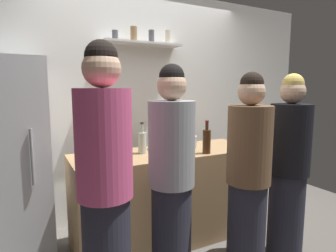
% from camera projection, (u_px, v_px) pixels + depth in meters
% --- Properties ---
extents(back_wall_assembly, '(4.80, 0.32, 2.60)m').
position_uv_depth(back_wall_assembly, '(142.00, 104.00, 3.32)').
color(back_wall_assembly, white).
rests_on(back_wall_assembly, ground).
extents(refrigerator, '(0.65, 0.62, 1.74)m').
position_uv_depth(refrigerator, '(9.00, 161.00, 2.40)').
color(refrigerator, silver).
rests_on(refrigerator, ground).
extents(counter, '(1.83, 0.65, 0.88)m').
position_uv_depth(counter, '(168.00, 195.00, 2.79)').
color(counter, '#9E7A51').
rests_on(counter, ground).
extents(baking_pan, '(0.34, 0.24, 0.05)m').
position_uv_depth(baking_pan, '(168.00, 147.00, 2.80)').
color(baking_pan, gray).
rests_on(baking_pan, counter).
extents(utensil_holder, '(0.11, 0.11, 0.21)m').
position_uv_depth(utensil_holder, '(191.00, 142.00, 2.90)').
color(utensil_holder, '#B2B2B7').
rests_on(utensil_holder, counter).
extents(wine_bottle_amber_glass, '(0.08, 0.08, 0.31)m').
position_uv_depth(wine_bottle_amber_glass, '(207.00, 141.00, 2.63)').
color(wine_bottle_amber_glass, '#472814').
rests_on(wine_bottle_amber_glass, counter).
extents(wine_bottle_dark_glass, '(0.07, 0.07, 0.27)m').
position_uv_depth(wine_bottle_dark_glass, '(187.00, 145.00, 2.55)').
color(wine_bottle_dark_glass, black).
rests_on(wine_bottle_dark_glass, counter).
extents(wine_bottle_pale_glass, '(0.08, 0.08, 0.30)m').
position_uv_depth(wine_bottle_pale_glass, '(142.00, 142.00, 2.63)').
color(wine_bottle_pale_glass, '#B2BFB2').
rests_on(wine_bottle_pale_glass, counter).
extents(water_bottle_plastic, '(0.10, 0.10, 0.22)m').
position_uv_depth(water_bottle_plastic, '(181.00, 137.00, 3.00)').
color(water_bottle_plastic, silver).
rests_on(water_bottle_plastic, counter).
extents(person_grey_hoodie, '(0.34, 0.34, 1.66)m').
position_uv_depth(person_grey_hoodie, '(172.00, 180.00, 2.07)').
color(person_grey_hoodie, '#262633').
rests_on(person_grey_hoodie, ground).
extents(person_brown_jacket, '(0.34, 0.34, 1.61)m').
position_uv_depth(person_brown_jacket, '(248.00, 178.00, 2.19)').
color(person_brown_jacket, '#262633').
rests_on(person_brown_jacket, ground).
extents(person_blonde, '(0.34, 0.34, 1.61)m').
position_uv_depth(person_blonde, '(288.00, 170.00, 2.42)').
color(person_blonde, '#262633').
rests_on(person_blonde, ground).
extents(person_pink_top, '(0.34, 0.34, 1.77)m').
position_uv_depth(person_pink_top, '(105.00, 189.00, 1.71)').
color(person_pink_top, '#262633').
rests_on(person_pink_top, ground).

